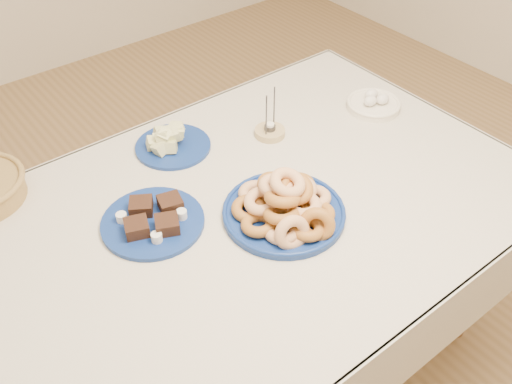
# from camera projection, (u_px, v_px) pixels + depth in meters

# --- Properties ---
(ground) EXTENTS (5.00, 5.00, 0.00)m
(ground) POSITION_uv_depth(u_px,v_px,m) (248.00, 358.00, 2.10)
(ground) COLOR olive
(ground) RESTS_ON ground
(dining_table) EXTENTS (1.71, 1.11, 0.75)m
(dining_table) POSITION_uv_depth(u_px,v_px,m) (246.00, 236.00, 1.68)
(dining_table) COLOR brown
(dining_table) RESTS_ON ground
(donut_platter) EXTENTS (0.45, 0.45, 0.16)m
(donut_platter) POSITION_uv_depth(u_px,v_px,m) (285.00, 207.00, 1.56)
(donut_platter) COLOR navy
(donut_platter) RESTS_ON dining_table
(melon_plate) EXTENTS (0.28, 0.28, 0.08)m
(melon_plate) POSITION_uv_depth(u_px,v_px,m) (170.00, 142.00, 1.81)
(melon_plate) COLOR navy
(melon_plate) RESTS_ON dining_table
(brownie_plate) EXTENTS (0.37, 0.37, 0.05)m
(brownie_plate) POSITION_uv_depth(u_px,v_px,m) (153.00, 220.00, 1.55)
(brownie_plate) COLOR navy
(brownie_plate) RESTS_ON dining_table
(candle_holder) EXTENTS (0.13, 0.13, 0.17)m
(candle_holder) POSITION_uv_depth(u_px,v_px,m) (270.00, 131.00, 1.87)
(candle_holder) COLOR tan
(candle_holder) RESTS_ON dining_table
(egg_bowl) EXTENTS (0.22, 0.22, 0.06)m
(egg_bowl) POSITION_uv_depth(u_px,v_px,m) (374.00, 104.00, 1.99)
(egg_bowl) COLOR silver
(egg_bowl) RESTS_ON dining_table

